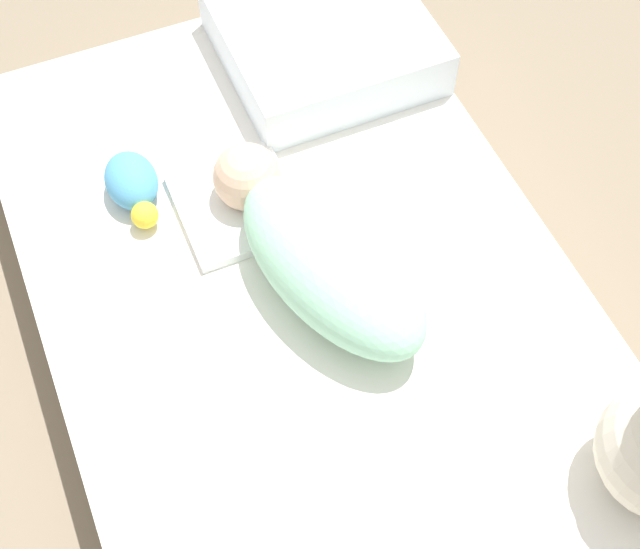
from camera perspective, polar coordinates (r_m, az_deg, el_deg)
ground_plane at (r=1.70m, az=-0.65°, el=-4.58°), size 12.00×12.00×0.00m
bed_mattress at (r=1.61m, az=-0.69°, el=-2.92°), size 1.44×0.89×0.20m
burp_cloth at (r=1.62m, az=-5.33°, el=4.49°), size 0.22×0.21×0.02m
swaddled_baby at (r=1.48m, az=0.03°, el=1.37°), size 0.52×0.30×0.15m
pillow at (r=1.84m, az=0.25°, el=14.81°), size 0.39×0.40×0.10m
turtle_plush at (r=1.64m, az=-11.89°, el=5.66°), size 0.17×0.09×0.08m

